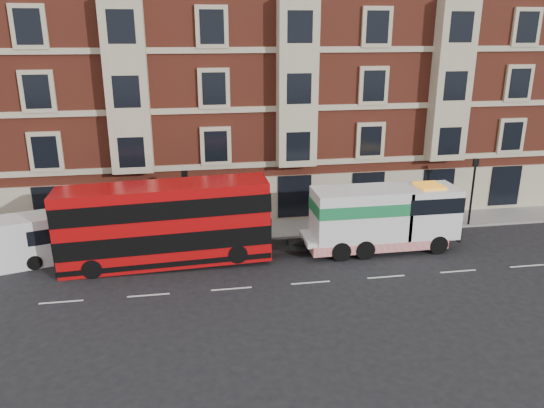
{
  "coord_description": "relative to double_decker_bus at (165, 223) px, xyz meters",
  "views": [
    {
      "loc": [
        -5.94,
        -23.47,
        12.1
      ],
      "look_at": [
        -1.3,
        4.0,
        2.96
      ],
      "focal_mm": 35.0,
      "sensor_mm": 36.0,
      "label": 1
    }
  ],
  "objects": [
    {
      "name": "double_decker_bus",
      "position": [
        0.0,
        0.0,
        0.0
      ],
      "size": [
        11.08,
        2.54,
        4.48
      ],
      "color": "#B0090B",
      "rests_on": "ground"
    },
    {
      "name": "lamp_post_west",
      "position": [
        1.16,
        2.67,
        0.3
      ],
      "size": [
        0.35,
        0.15,
        4.35
      ],
      "color": "black",
      "rests_on": "sidewalk"
    },
    {
      "name": "pedestrian",
      "position": [
        -2.92,
        2.65,
        -1.47
      ],
      "size": [
        0.66,
        0.63,
        1.52
      ],
      "primitive_type": "imported",
      "rotation": [
        0.0,
        0.0,
        -0.66
      ],
      "color": "#181C30",
      "rests_on": "sidewalk"
    },
    {
      "name": "tow_truck",
      "position": [
        12.06,
        -0.0,
        -0.42
      ],
      "size": [
        8.87,
        2.62,
        3.7
      ],
      "color": "silver",
      "rests_on": "ground"
    },
    {
      "name": "victorian_terrace",
      "position": [
        7.66,
        11.47,
        7.69
      ],
      "size": [
        45.0,
        12.0,
        20.4
      ],
      "color": "maroon",
      "rests_on": "ground"
    },
    {
      "name": "ground",
      "position": [
        7.16,
        -3.53,
        -2.38
      ],
      "size": [
        120.0,
        120.0,
        0.0
      ],
      "primitive_type": "plane",
      "color": "black",
      "rests_on": "ground"
    },
    {
      "name": "sidewalk",
      "position": [
        7.16,
        3.97,
        -2.3
      ],
      "size": [
        90.0,
        3.0,
        0.15
      ],
      "primitive_type": "cube",
      "color": "slate",
      "rests_on": "ground"
    },
    {
      "name": "lamp_post_east",
      "position": [
        19.16,
        2.67,
        0.3
      ],
      "size": [
        0.35,
        0.15,
        4.35
      ],
      "color": "black",
      "rests_on": "sidewalk"
    }
  ]
}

